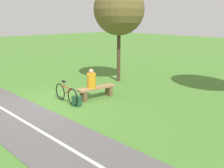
% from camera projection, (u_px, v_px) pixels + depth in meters
% --- Properties ---
extents(ground_plane, '(80.00, 80.00, 0.00)m').
position_uv_depth(ground_plane, '(50.00, 103.00, 9.51)').
color(ground_plane, '#477A2D').
extents(paved_path, '(4.57, 36.07, 0.02)m').
position_uv_depth(paved_path, '(83.00, 157.00, 5.82)').
color(paved_path, '#565454').
rests_on(paved_path, ground_plane).
extents(path_centre_line, '(2.15, 31.94, 0.00)m').
position_uv_depth(path_centre_line, '(83.00, 156.00, 5.81)').
color(path_centre_line, silver).
rests_on(path_centre_line, paved_path).
extents(bench, '(1.74, 0.59, 0.50)m').
position_uv_depth(bench, '(97.00, 90.00, 10.05)').
color(bench, '#937047').
rests_on(bench, ground_plane).
extents(person_seated, '(0.41, 0.41, 0.79)m').
position_uv_depth(person_seated, '(91.00, 80.00, 9.79)').
color(person_seated, orange).
rests_on(person_seated, bench).
extents(bicycle, '(0.10, 1.67, 0.88)m').
position_uv_depth(bicycle, '(66.00, 94.00, 9.50)').
color(bicycle, black).
rests_on(bicycle, ground_plane).
extents(backpack, '(0.33, 0.35, 0.40)m').
position_uv_depth(backpack, '(77.00, 101.00, 9.18)').
color(backpack, '#1E4C2D').
rests_on(backpack, ground_plane).
extents(tree_by_path, '(2.58, 2.58, 5.01)m').
position_uv_depth(tree_by_path, '(119.00, 10.00, 11.98)').
color(tree_by_path, '#473323').
rests_on(tree_by_path, ground_plane).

